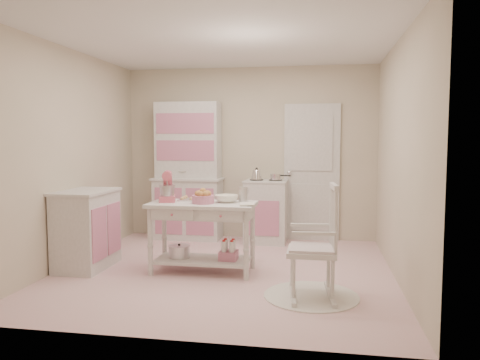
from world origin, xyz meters
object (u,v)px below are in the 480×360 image
Objects in this scene: stove at (266,211)px; rocking_chair at (312,240)px; base_cabinet at (87,229)px; hutch at (188,171)px; work_table at (203,237)px; stand_mixer at (167,187)px; bread_basket at (203,199)px.

rocking_chair is at bearing -72.99° from stove.
hutch is at bearing 68.03° from base_cabinet.
work_table is at bearing -107.36° from stove.
rocking_chair is 3.24× the size of stand_mixer.
stand_mixer is 0.46m from bread_basket.
stand_mixer is (0.25, -1.72, -0.07)m from hutch.
stand_mixer is at bearing -81.69° from hutch.
base_cabinet is 0.84× the size of rocking_chair.
bread_basket reaches higher than work_table.
hutch is 1.97m from work_table.
bread_basket is (-1.22, 0.59, 0.30)m from rocking_chair.
bread_basket is at bearing 148.78° from rocking_chair.
bread_basket is (1.41, 0.00, 0.39)m from base_cabinet.
hutch is at bearing 123.40° from rocking_chair.
rocking_chair is 1.41m from work_table.
base_cabinet is at bearing -111.97° from hutch.
rocking_chair is 4.40× the size of bread_basket.
stand_mixer is (-1.66, 0.66, 0.42)m from rocking_chair.
stove reaches higher than work_table.
base_cabinet is at bearing -137.81° from stove.
hutch is at bearing 111.11° from bread_basket.
work_table is at bearing 147.29° from rocking_chair.
hutch is 1.74m from stand_mixer.
base_cabinet is 1.10m from stand_mixer.
rocking_chair is (2.64, -0.59, 0.09)m from base_cabinet.
bread_basket is at bearing -106.29° from stove.
rocking_chair is 0.92× the size of work_table.
base_cabinet reaches higher than work_table.
work_table is at bearing 2.18° from base_cabinet.
bread_basket is at bearing -68.89° from hutch.
stand_mixer reaches higher than work_table.
work_table is 0.45m from bread_basket.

